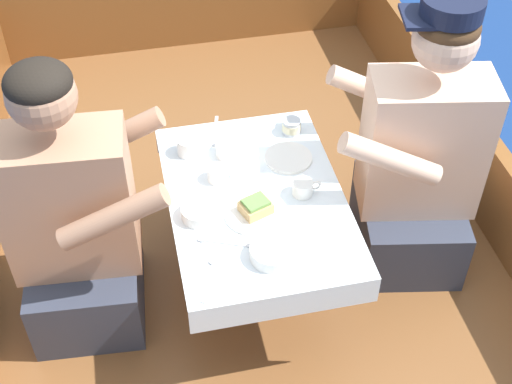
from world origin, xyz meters
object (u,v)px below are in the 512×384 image
sandwich (256,207)px  coffee_cup_port (218,173)px  coffee_cup_starboard (303,188)px  coffee_cup_center (189,146)px  person_starboard (418,164)px  tin_can (291,126)px  person_port (76,225)px

sandwich → coffee_cup_port: (-0.09, 0.19, -0.01)m
coffee_cup_starboard → coffee_cup_center: size_ratio=0.90×
person_starboard → tin_can: bearing=-21.4°
person_starboard → coffee_cup_starboard: size_ratio=11.14×
person_port → coffee_cup_center: size_ratio=9.64×
sandwich → person_starboard: bearing=12.3°
coffee_cup_starboard → person_starboard: bearing=9.6°
coffee_cup_center → sandwich: bearing=-64.3°
sandwich → coffee_cup_port: bearing=115.3°
tin_can → coffee_cup_starboard: bearing=-97.4°
person_port → sandwich: bearing=-6.0°
person_port → tin_can: person_port is taller
person_port → sandwich: person_port is taller
person_starboard → coffee_cup_center: size_ratio=10.07×
coffee_cup_port → tin_can: 0.35m
person_starboard → coffee_cup_starboard: (-0.43, -0.07, 0.04)m
sandwich → coffee_cup_center: bearing=115.7°
sandwich → coffee_cup_center: 0.38m
coffee_cup_starboard → coffee_cup_center: 0.44m
person_port → coffee_cup_port: 0.49m
coffee_cup_starboard → sandwich: bearing=-161.1°
sandwich → coffee_cup_starboard: bearing=18.9°
sandwich → person_port: bearing=169.5°
coffee_cup_port → coffee_cup_starboard: same height
sandwich → tin_can: sandwich is taller
person_starboard → coffee_cup_port: person_starboard is taller
person_starboard → tin_can: person_starboard is taller
person_starboard → tin_can: 0.46m
coffee_cup_starboard → person_port: bearing=176.4°
person_port → person_starboard: person_starboard is taller
person_port → coffee_cup_port: person_port is taller
person_port → coffee_cup_center: person_port is taller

